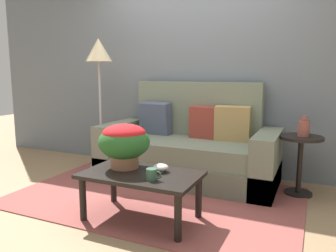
% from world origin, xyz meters
% --- Properties ---
extents(ground_plane, '(14.00, 14.00, 0.00)m').
position_xyz_m(ground_plane, '(0.00, 0.00, 0.00)').
color(ground_plane, '#997A56').
extents(wall_back, '(6.40, 0.12, 2.62)m').
position_xyz_m(wall_back, '(0.00, 1.17, 1.31)').
color(wall_back, slate).
rests_on(wall_back, ground).
extents(area_rug, '(2.79, 1.77, 0.01)m').
position_xyz_m(area_rug, '(0.00, 0.01, 0.01)').
color(area_rug, '#994C47').
rests_on(area_rug, ground).
extents(couch, '(2.02, 0.87, 1.13)m').
position_xyz_m(couch, '(0.09, 0.70, 0.34)').
color(couch, '#626B59').
rests_on(couch, ground).
extents(coffee_table, '(0.98, 0.57, 0.41)m').
position_xyz_m(coffee_table, '(0.12, -0.50, 0.35)').
color(coffee_table, black).
rests_on(coffee_table, ground).
extents(side_table, '(0.43, 0.43, 0.61)m').
position_xyz_m(side_table, '(1.30, 0.68, 0.42)').
color(side_table, black).
rests_on(side_table, ground).
extents(floor_lamp, '(0.33, 0.33, 1.66)m').
position_xyz_m(floor_lamp, '(-1.11, 0.66, 1.37)').
color(floor_lamp, '#B2B2B7').
rests_on(floor_lamp, ground).
extents(potted_plant, '(0.45, 0.45, 0.39)m').
position_xyz_m(potted_plant, '(-0.09, -0.42, 0.64)').
color(potted_plant, '#A36B4C').
rests_on(potted_plant, coffee_table).
extents(coffee_mug, '(0.13, 0.09, 0.09)m').
position_xyz_m(coffee_mug, '(0.29, -0.62, 0.45)').
color(coffee_mug, '#3D664C').
rests_on(coffee_mug, coffee_table).
extents(snack_bowl, '(0.13, 0.13, 0.07)m').
position_xyz_m(snack_bowl, '(0.25, -0.40, 0.45)').
color(snack_bowl, silver).
rests_on(snack_bowl, coffee_table).
extents(table_vase, '(0.11, 0.11, 0.21)m').
position_xyz_m(table_vase, '(1.31, 0.68, 0.69)').
color(table_vase, '#934C42').
rests_on(table_vase, side_table).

